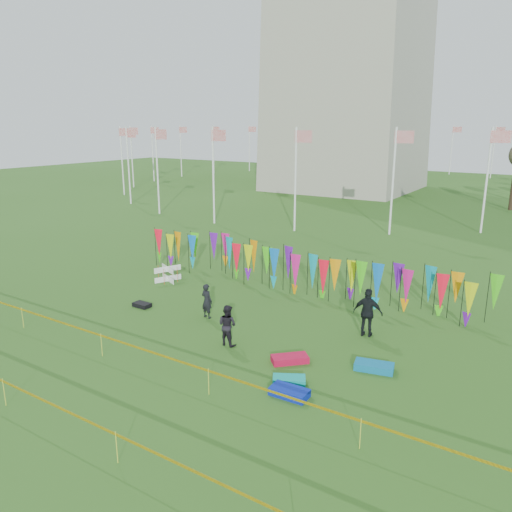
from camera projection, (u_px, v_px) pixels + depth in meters
The scene contains 14 objects.
ground at pixel (187, 347), 18.99m from camera, with size 160.00×160.00×0.00m, color #2B5818.
flagpole_ring at pixel (346, 158), 64.28m from camera, with size 57.40×56.16×8.00m.
banner_row at pixel (296, 266), 25.13m from camera, with size 18.64×0.64×2.18m.
caution_tape_near at pixel (138, 349), 17.05m from camera, with size 26.00×0.02×0.90m.
caution_tape_far at pixel (38, 399), 13.95m from camera, with size 26.00×0.02×0.90m.
box_kite at pixel (168, 274), 26.75m from camera, with size 0.78×0.78×0.86m.
person_left at pixel (207, 301), 21.68m from camera, with size 0.56×0.41×1.54m, color black.
person_mid at pixel (227, 325), 18.99m from camera, with size 0.78×0.48×1.61m, color black.
person_right at pixel (368, 313), 19.73m from camera, with size 1.16×0.66×1.98m, color black.
kite_bag_turquoise at pixel (289, 380), 16.32m from camera, with size 1.07×0.53×0.21m, color #0BA99D.
kite_bag_blue at pixel (289, 392), 15.54m from camera, with size 1.20×0.63×0.25m, color #0A23B1.
kite_bag_red at pixel (290, 359), 17.75m from camera, with size 1.29×0.59×0.24m, color red.
kite_bag_black at pixel (142, 305), 23.12m from camera, with size 0.83×0.48×0.19m, color black.
kite_bag_teal at pixel (374, 367), 17.18m from camera, with size 1.31×0.63×0.25m, color #0B71A6.
Camera 1 is at (11.67, -13.25, 8.23)m, focal length 35.00 mm.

